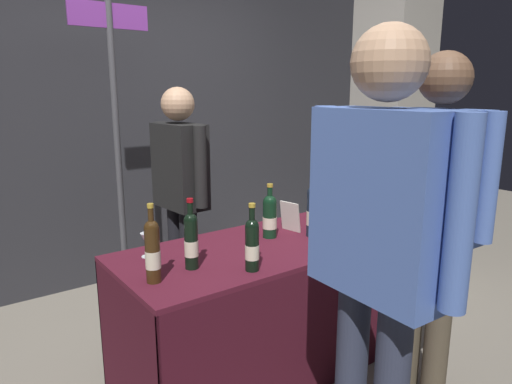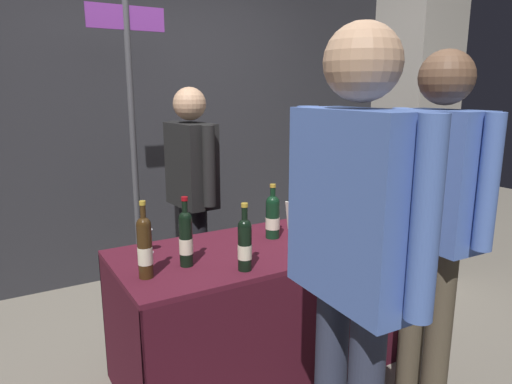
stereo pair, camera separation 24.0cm
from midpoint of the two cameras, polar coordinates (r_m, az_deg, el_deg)
ground_plane at (r=2.81m, az=-2.62°, el=-21.05°), size 12.00×12.00×0.00m
back_partition at (r=3.96m, az=-17.66°, el=10.11°), size 7.78×0.12×2.85m
concrete_pillar at (r=4.02m, az=14.90°, el=11.21°), size 0.49×0.49×2.98m
tasting_table at (r=2.57m, az=-2.73°, el=-11.56°), size 1.49×0.73×0.73m
featured_wine_bottle at (r=2.60m, az=-0.92°, el=-2.96°), size 0.08×0.08×0.31m
display_bottle_0 at (r=2.07m, az=-16.01°, el=-7.02°), size 0.07×0.07×0.35m
display_bottle_1 at (r=2.19m, az=-11.20°, el=-5.87°), size 0.07×0.07×0.34m
display_bottle_2 at (r=2.62m, az=4.44°, el=-2.35°), size 0.07×0.07×0.36m
display_bottle_3 at (r=2.13m, az=-3.74°, el=-6.44°), size 0.07×0.07×0.32m
wine_glass_near_vendor at (r=2.40m, az=-16.24°, el=-5.79°), size 0.06×0.06×0.13m
wine_glass_mid at (r=2.39m, az=4.61°, el=-4.92°), size 0.07×0.07×0.14m
flower_vase at (r=2.64m, az=10.23°, el=-2.87°), size 0.11×0.11×0.40m
brochure_stand at (r=2.72m, az=1.75°, el=-3.10°), size 0.06×0.14×0.18m
vendor_presenter at (r=3.11m, az=-11.53°, el=0.82°), size 0.24×0.56×1.58m
taster_foreground_right at (r=1.57m, az=10.82°, el=-5.56°), size 0.24×0.65×1.76m
taster_foreground_left at (r=2.28m, az=18.52°, el=-1.13°), size 0.24×0.58×1.73m
booth_signpost at (r=3.31m, az=-18.97°, el=7.37°), size 0.52×0.04×2.13m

